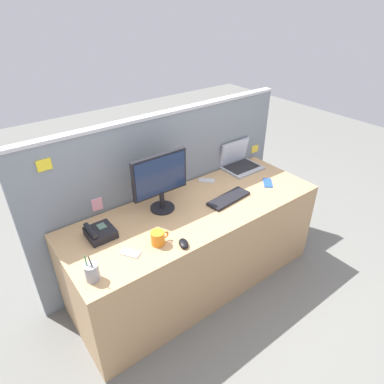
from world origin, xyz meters
TOP-DOWN VIEW (x-y plane):
  - ground_plane at (0.00, 0.00)m, footprint 10.00×10.00m
  - desk at (0.00, 0.00)m, footprint 2.04×0.74m
  - cubicle_divider at (-0.00, 0.41)m, footprint 2.33×0.07m
  - desktop_monitor at (-0.21, 0.16)m, footprint 0.44×0.18m
  - laptop at (0.74, 0.30)m, footprint 0.33×0.28m
  - desk_phone at (-0.72, 0.12)m, footprint 0.18×0.18m
  - keyboard_main at (0.28, -0.06)m, footprint 0.39×0.16m
  - computer_mouse_right_hand at (-0.33, -0.29)m, footprint 0.09×0.12m
  - pen_cup at (-0.92, -0.22)m, footprint 0.08×0.08m
  - cell_phone_silver_slab at (0.33, 0.28)m, footprint 0.14×0.14m
  - cell_phone_white_slab at (-0.64, -0.15)m, footprint 0.12×0.14m
  - cell_phone_blue_case at (0.72, -0.07)m, footprint 0.15×0.16m
  - coffee_mug at (-0.45, -0.18)m, footprint 0.13×0.09m

SIDE VIEW (x-z plane):
  - ground_plane at x=0.00m, z-range 0.00..0.00m
  - desk at x=0.00m, z-range 0.00..0.74m
  - cubicle_divider at x=0.00m, z-range 0.00..1.39m
  - cell_phone_silver_slab at x=0.33m, z-range 0.74..0.75m
  - cell_phone_white_slab at x=-0.64m, z-range 0.74..0.75m
  - cell_phone_blue_case at x=0.72m, z-range 0.74..0.75m
  - keyboard_main at x=0.28m, z-range 0.74..0.77m
  - computer_mouse_right_hand at x=-0.33m, z-range 0.74..0.78m
  - desk_phone at x=-0.72m, z-range 0.73..0.83m
  - coffee_mug at x=-0.45m, z-range 0.74..0.84m
  - pen_cup at x=-0.92m, z-range 0.71..0.89m
  - laptop at x=0.74m, z-range 0.68..0.92m
  - desktop_monitor at x=-0.21m, z-range 0.78..1.22m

